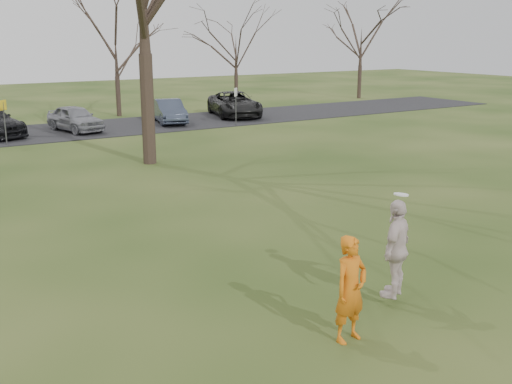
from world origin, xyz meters
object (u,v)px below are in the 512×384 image
(catching_play, at_px, (396,248))
(car_4, at_px, (75,118))
(player_defender, at_px, (351,289))
(car_5, at_px, (169,111))
(car_6, at_px, (235,104))

(catching_play, bearing_deg, car_4, 87.53)
(catching_play, bearing_deg, player_defender, -158.48)
(player_defender, relative_size, car_5, 0.45)
(car_5, height_order, catching_play, catching_play)
(car_4, bearing_deg, car_5, -9.63)
(car_5, relative_size, car_6, 0.75)
(car_5, distance_m, catching_play, 25.16)
(car_6, relative_size, catching_play, 2.74)
(car_4, xyz_separation_m, catching_play, (-1.04, -24.09, 0.38))
(car_6, distance_m, catching_play, 27.27)
(player_defender, relative_size, catching_play, 0.92)
(car_4, relative_size, car_5, 0.97)
(player_defender, xyz_separation_m, car_4, (2.68, 24.74, -0.19))
(car_4, bearing_deg, player_defender, -108.23)
(player_defender, distance_m, car_6, 28.56)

